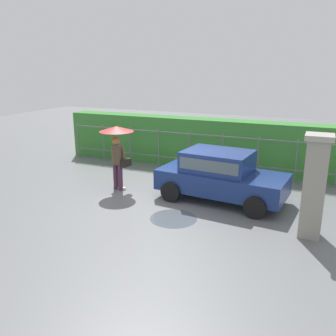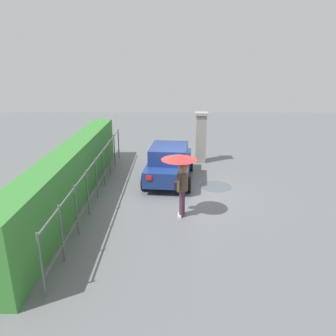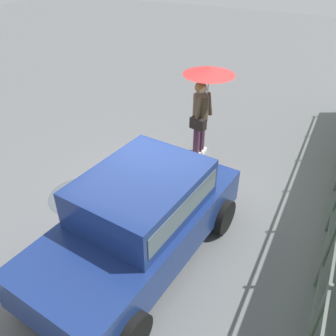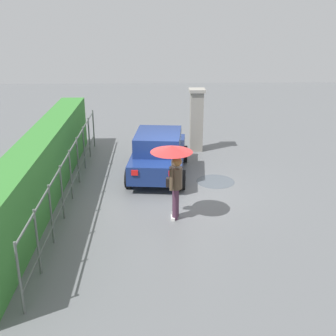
% 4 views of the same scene
% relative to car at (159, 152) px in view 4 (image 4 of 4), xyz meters
% --- Properties ---
extents(ground_plane, '(40.00, 40.00, 0.00)m').
position_rel_car_xyz_m(ground_plane, '(-1.37, -0.53, -0.80)').
color(ground_plane, slate).
extents(car, '(3.86, 2.15, 1.48)m').
position_rel_car_xyz_m(car, '(0.00, 0.00, 0.00)').
color(car, navy).
rests_on(car, ground).
extents(pedestrian, '(1.08, 1.08, 2.04)m').
position_rel_car_xyz_m(pedestrian, '(-3.26, -0.35, 0.72)').
color(pedestrian, '#47283D').
rests_on(pedestrian, ground).
extents(gate_pillar, '(0.60, 0.60, 2.42)m').
position_rel_car_xyz_m(gate_pillar, '(2.58, -1.49, 0.44)').
color(gate_pillar, gray).
rests_on(gate_pillar, ground).
extents(fence_section, '(10.25, 0.05, 1.50)m').
position_rel_car_xyz_m(fence_section, '(-1.91, 2.56, 0.02)').
color(fence_section, '#59605B').
rests_on(fence_section, ground).
extents(hedge_row, '(11.20, 0.90, 1.90)m').
position_rel_car_xyz_m(hedge_row, '(-1.91, 3.38, 0.15)').
color(hedge_row, '#387F33').
rests_on(hedge_row, ground).
extents(puddle_near, '(1.24, 1.24, 0.00)m').
position_rel_car_xyz_m(puddle_near, '(-0.72, -1.83, -0.80)').
color(puddle_near, '#4C545B').
rests_on(puddle_near, ground).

